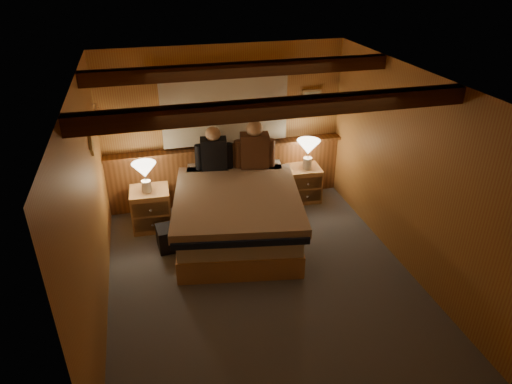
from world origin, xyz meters
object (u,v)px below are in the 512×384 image
object	(u,v)px
person_left	(214,152)
lamp_left	(145,172)
nightstand_right	(303,183)
person_right	(255,148)
nightstand_left	(151,209)
duffel_bag	(178,236)
lamp_right	(308,149)
bed	(237,213)

from	to	relation	value
person_left	lamp_left	bearing A→B (deg)	-157.45
nightstand_right	person_right	bearing A→B (deg)	-169.18
nightstand_left	nightstand_right	distance (m)	2.38
nightstand_left	person_right	bearing A→B (deg)	7.36
nightstand_right	duffel_bag	xyz separation A→B (m)	(-2.07, -0.83, -0.11)
duffel_bag	lamp_right	bearing A→B (deg)	15.49
nightstand_right	person_left	xyz separation A→B (m)	(-1.40, -0.02, 0.70)
bed	lamp_left	world-z (taller)	lamp_left
nightstand_right	person_left	bearing A→B (deg)	-175.64
nightstand_left	person_left	distance (m)	1.20
person_right	nightstand_right	bearing A→B (deg)	16.03
lamp_left	duffel_bag	world-z (taller)	lamp_left
nightstand_right	duffel_bag	size ratio (longest dim) A/B	0.98
bed	duffel_bag	world-z (taller)	bed
bed	person_right	world-z (taller)	person_right
person_left	person_right	world-z (taller)	person_right
nightstand_right	person_right	distance (m)	1.10
bed	nightstand_right	bearing A→B (deg)	42.92
nightstand_left	person_right	world-z (taller)	person_right
person_left	duffel_bag	size ratio (longest dim) A/B	1.19
bed	person_right	distance (m)	1.04
nightstand_left	lamp_right	bearing A→B (deg)	7.12
lamp_left	person_right	distance (m)	1.59
bed	lamp_left	size ratio (longest dim) A/B	5.45
nightstand_right	bed	bearing A→B (deg)	-143.38
nightstand_left	lamp_right	size ratio (longest dim) A/B	1.28
lamp_right	person_right	xyz separation A→B (m)	(-0.86, -0.07, 0.13)
person_right	lamp_left	bearing A→B (deg)	-164.89
lamp_left	person_right	world-z (taller)	person_right
bed	person_left	distance (m)	1.01
nightstand_left	lamp_left	size ratio (longest dim) A/B	1.38
nightstand_right	lamp_right	world-z (taller)	lamp_right
bed	nightstand_left	size ratio (longest dim) A/B	3.95
person_left	person_right	distance (m)	0.59
bed	lamp_left	distance (m)	1.37
lamp_right	nightstand_left	bearing A→B (deg)	-175.20
duffel_bag	person_left	bearing A→B (deg)	45.65
lamp_right	duffel_bag	distance (m)	2.36
person_right	duffel_bag	distance (m)	1.67
nightstand_right	lamp_left	xyz separation A→B (m)	(-2.40, -0.27, 0.61)
nightstand_left	duffel_bag	size ratio (longest dim) A/B	1.05
person_left	bed	bearing A→B (deg)	-70.64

